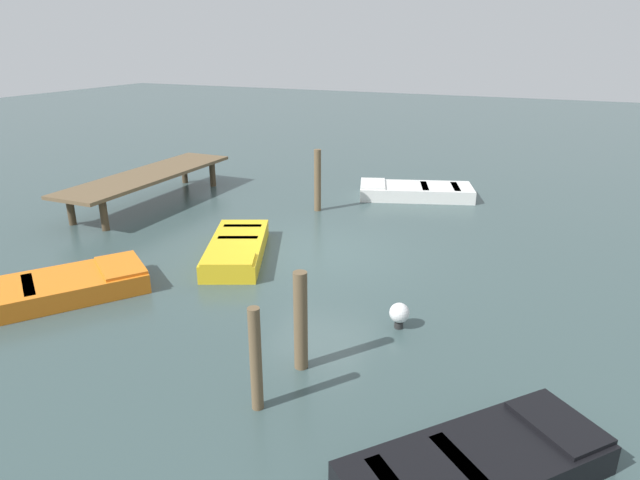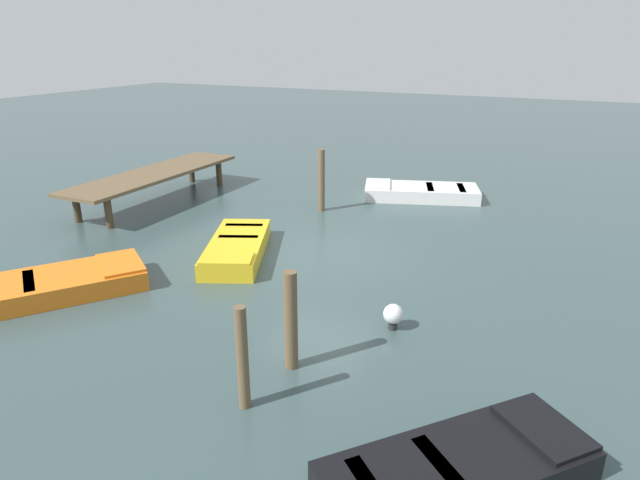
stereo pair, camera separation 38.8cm
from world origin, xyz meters
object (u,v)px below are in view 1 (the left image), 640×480
Objects in this scene: rowboat_white at (415,191)px; rowboat_yellow at (237,248)px; dock_segment at (148,177)px; mooring_piling_far_right at (256,360)px; mooring_piling_center at (318,181)px; mooring_piling_mid_right at (301,321)px; rowboat_orange at (47,289)px; marker_buoy at (399,314)px; rowboat_black at (478,466)px.

rowboat_yellow is (-6.74, 2.54, 0.00)m from rowboat_white.
dock_segment is at bearing 9.76° from rowboat_white.
mooring_piling_center reaches higher than mooring_piling_far_right.
mooring_piling_mid_right is (-6.32, -8.26, -0.03)m from dock_segment.
dock_segment is 1.64× the size of rowboat_orange.
mooring_piling_mid_right reaches higher than marker_buoy.
mooring_piling_mid_right is 1.17m from mooring_piling_far_right.
mooring_piling_mid_right reaches higher than dock_segment.
mooring_piling_center reaches higher than dock_segment.
dock_segment is at bearing 97.11° from rowboat_black.
mooring_piling_far_right is at bearing 174.10° from mooring_piling_mid_right.
rowboat_white is at bearing 135.44° from rowboat_yellow.
dock_segment is 4.08× the size of mooring_piling_far_right.
mooring_piling_mid_right is 2.18m from marker_buoy.
mooring_piling_far_right is at bearing 158.39° from marker_buoy.
rowboat_black is at bearing -124.53° from dock_segment.
marker_buoy is (1.82, -1.06, -0.53)m from mooring_piling_mid_right.
marker_buoy reaches higher than rowboat_yellow.
rowboat_orange is at bearing 88.78° from mooring_piling_mid_right.
mooring_piling_mid_right is 8.34m from mooring_piling_center.
mooring_piling_mid_right is (1.31, 2.91, 0.60)m from rowboat_black.
rowboat_black is 10.90m from mooring_piling_center.
marker_buoy is at bearing -39.77° from rowboat_orange.
dock_segment is 13.54m from rowboat_black.
dock_segment reaches higher than rowboat_yellow.
mooring_piling_center is at bearing 35.58° from marker_buoy.
mooring_piling_center is at bearing 18.87° from mooring_piling_far_right.
mooring_piling_center is 3.84× the size of marker_buoy.
marker_buoy is at bearing -21.61° from mooring_piling_far_right.
rowboat_white is 2.09× the size of mooring_piling_center.
mooring_piling_center is (-2.57, 2.31, 0.71)m from rowboat_white.
rowboat_white is at bearing 59.36° from rowboat_black.
rowboat_white is (3.97, -7.42, -0.63)m from dock_segment.
rowboat_orange is at bearing 104.31° from marker_buoy.
dock_segment is at bearing 105.30° from mooring_piling_center.
dock_segment is 8.44m from rowboat_white.
rowboat_orange is at bearing 76.91° from mooring_piling_far_right.
rowboat_orange is 2.39× the size of mooring_piling_mid_right.
rowboat_orange and rowboat_white have the same top height.
rowboat_black is 3.64m from marker_buoy.
rowboat_white is 7.21m from rowboat_yellow.
rowboat_black is at bearing -149.54° from marker_buoy.
mooring_piling_far_right is (-1.28, -5.50, 0.57)m from rowboat_orange.
marker_buoy is at bearing -30.21° from mooring_piling_mid_right.
mooring_piling_far_right is 9.38m from mooring_piling_center.
rowboat_yellow is 4.24m from mooring_piling_center.
rowboat_yellow is at bearing 176.78° from mooring_piling_center.
rowboat_black and rowboat_yellow have the same top height.
mooring_piling_mid_right reaches higher than mooring_piling_far_right.
dock_segment is 10.40m from mooring_piling_mid_right.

